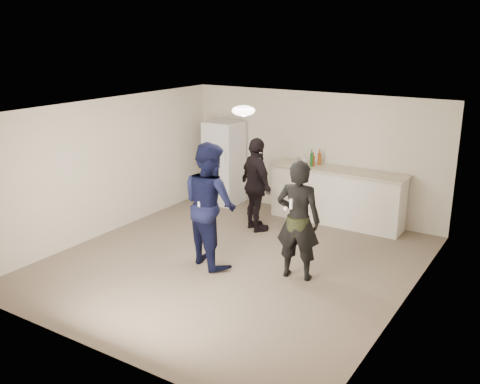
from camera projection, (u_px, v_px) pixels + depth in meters
The scene contains 21 objects.
floor at pixel (234, 262), 8.78m from camera, with size 6.00×6.00×0.00m, color #6B5B4C.
ceiling at pixel (233, 110), 8.06m from camera, with size 6.00×6.00×0.00m, color silver.
wall_back at pixel (314, 154), 10.85m from camera, with size 6.00×6.00×0.00m, color beige.
wall_front at pixel (88, 253), 5.99m from camera, with size 6.00×6.00×0.00m, color beige.
wall_left at pixel (108, 166), 9.83m from camera, with size 6.00×6.00×0.00m, color beige.
wall_right at pixel (409, 221), 7.01m from camera, with size 6.00×6.00×0.00m, color beige.
counter at pixel (336, 197), 10.44m from camera, with size 2.60×0.56×1.05m, color silver.
counter_top at pixel (338, 170), 10.29m from camera, with size 2.68×0.64×0.04m, color beige.
fridge at pixel (224, 163), 11.61m from camera, with size 0.70×0.70×1.80m, color silver.
fridge_handle at pixel (225, 149), 11.05m from camera, with size 0.02×0.02×0.60m, color white.
ceiling_dome at pixel (243, 111), 8.32m from camera, with size 0.36×0.36×0.16m, color white.
shaker at pixel (299, 161), 10.54m from camera, with size 0.08×0.08×0.17m, color #B1B0B5.
man at pixel (210, 204), 8.47m from camera, with size 0.97×0.76×2.00m, color #101442.
woman at pixel (298, 220), 7.98m from camera, with size 0.67×0.44×1.85m, color black.
camo_shorts at pixel (298, 225), 8.00m from camera, with size 0.34×0.34×0.28m, color #2F3C1B.
spectator at pixel (256, 185), 9.95m from camera, with size 1.04×0.43×1.78m, color black.
remote_man at pixel (199, 206), 8.23m from camera, with size 0.04×0.04×0.15m, color silver.
nunchuk_man at pixel (207, 211), 8.21m from camera, with size 0.07×0.07×0.07m, color white.
remote_woman at pixel (291, 204), 7.69m from camera, with size 0.04×0.04×0.15m, color white.
nunchuk_woman at pixel (286, 209), 7.79m from camera, with size 0.07×0.07×0.07m, color white.
bottle_cluster at pixel (313, 160), 10.51m from camera, with size 0.26×0.33×0.26m.
Camera 1 is at (4.41, -6.77, 3.63)m, focal length 40.00 mm.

